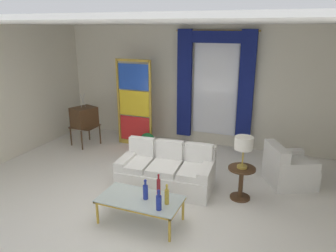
# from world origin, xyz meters

# --- Properties ---
(ground_plane) EXTENTS (16.00, 16.00, 0.00)m
(ground_plane) POSITION_xyz_m (0.00, 0.00, 0.00)
(ground_plane) COLOR white
(wall_rear) EXTENTS (8.00, 0.12, 3.00)m
(wall_rear) POSITION_xyz_m (0.00, 3.06, 1.50)
(wall_rear) COLOR silver
(wall_rear) RESTS_ON ground
(wall_left) EXTENTS (0.12, 7.00, 3.00)m
(wall_left) POSITION_xyz_m (-3.66, 0.60, 1.50)
(wall_left) COLOR silver
(wall_left) RESTS_ON ground
(ceiling_slab) EXTENTS (8.00, 7.60, 0.04)m
(ceiling_slab) POSITION_xyz_m (0.00, 0.80, 3.02)
(ceiling_slab) COLOR white
(curtained_window) EXTENTS (2.00, 0.17, 2.70)m
(curtained_window) POSITION_xyz_m (0.51, 2.89, 1.74)
(curtained_window) COLOR white
(curtained_window) RESTS_ON ground
(couch_white_long) EXTENTS (1.82, 1.04, 0.86)m
(couch_white_long) POSITION_xyz_m (0.25, 0.42, 0.30)
(couch_white_long) COLOR white
(couch_white_long) RESTS_ON ground
(coffee_table) EXTENTS (1.29, 0.67, 0.41)m
(coffee_table) POSITION_xyz_m (0.31, -0.85, 0.38)
(coffee_table) COLOR silver
(coffee_table) RESTS_ON ground
(bottle_blue_decanter) EXTENTS (0.08, 0.08, 0.33)m
(bottle_blue_decanter) POSITION_xyz_m (0.70, -1.04, 0.54)
(bottle_blue_decanter) COLOR navy
(bottle_blue_decanter) RESTS_ON coffee_table
(bottle_crystal_tall) EXTENTS (0.06, 0.06, 0.35)m
(bottle_crystal_tall) POSITION_xyz_m (0.52, -0.62, 0.55)
(bottle_crystal_tall) COLOR maroon
(bottle_crystal_tall) RESTS_ON coffee_table
(bottle_amber_squat) EXTENTS (0.08, 0.08, 0.33)m
(bottle_amber_squat) POSITION_xyz_m (0.39, -0.83, 0.54)
(bottle_amber_squat) COLOR navy
(bottle_amber_squat) RESTS_ON coffee_table
(bottle_ruby_flask) EXTENTS (0.07, 0.07, 0.33)m
(bottle_ruby_flask) POSITION_xyz_m (0.75, -0.85, 0.54)
(bottle_ruby_flask) COLOR gold
(bottle_ruby_flask) RESTS_ON coffee_table
(vintage_tv) EXTENTS (0.68, 0.72, 1.35)m
(vintage_tv) POSITION_xyz_m (-2.56, 1.74, 0.73)
(vintage_tv) COLOR #472D19
(vintage_tv) RESTS_ON ground
(armchair_white) EXTENTS (1.09, 1.08, 0.80)m
(armchair_white) POSITION_xyz_m (2.39, 1.35, 0.29)
(armchair_white) COLOR white
(armchair_white) RESTS_ON ground
(stained_glass_divider) EXTENTS (0.95, 0.05, 2.20)m
(stained_glass_divider) POSITION_xyz_m (-1.36, 2.22, 1.06)
(stained_glass_divider) COLOR gold
(stained_glass_divider) RESTS_ON ground
(peacock_figurine) EXTENTS (0.44, 0.60, 0.50)m
(peacock_figurine) POSITION_xyz_m (-0.92, 1.91, 0.22)
(peacock_figurine) COLOR beige
(peacock_figurine) RESTS_ON ground
(round_side_table) EXTENTS (0.48, 0.48, 0.59)m
(round_side_table) POSITION_xyz_m (1.65, 0.45, 0.36)
(round_side_table) COLOR #472D19
(round_side_table) RESTS_ON ground
(table_lamp_brass) EXTENTS (0.32, 0.32, 0.57)m
(table_lamp_brass) POSITION_xyz_m (1.65, 0.45, 1.03)
(table_lamp_brass) COLOR #B29338
(table_lamp_brass) RESTS_ON round_side_table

